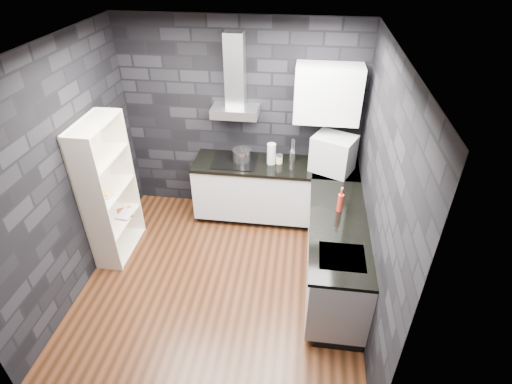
% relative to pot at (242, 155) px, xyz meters
% --- Properties ---
extents(ground, '(3.20, 3.20, 0.00)m').
position_rel_pot_xyz_m(ground, '(-0.04, -1.33, -0.98)').
color(ground, '#482413').
extents(ceiling, '(3.20, 3.20, 0.00)m').
position_rel_pot_xyz_m(ceiling, '(-0.04, -1.33, 1.72)').
color(ceiling, white).
extents(wall_back, '(3.20, 0.05, 2.70)m').
position_rel_pot_xyz_m(wall_back, '(-0.04, 0.30, 0.37)').
color(wall_back, black).
rests_on(wall_back, ground).
extents(wall_front, '(3.20, 0.05, 2.70)m').
position_rel_pot_xyz_m(wall_front, '(-0.04, -2.95, 0.37)').
color(wall_front, black).
rests_on(wall_front, ground).
extents(wall_left, '(0.05, 3.20, 2.70)m').
position_rel_pot_xyz_m(wall_left, '(-1.66, -1.33, 0.37)').
color(wall_left, black).
rests_on(wall_left, ground).
extents(wall_right, '(0.05, 3.20, 2.70)m').
position_rel_pot_xyz_m(wall_right, '(1.59, -1.33, 0.37)').
color(wall_right, black).
rests_on(wall_right, ground).
extents(toekick_back, '(2.18, 0.50, 0.10)m').
position_rel_pot_xyz_m(toekick_back, '(0.46, 0.01, -0.93)').
color(toekick_back, black).
rests_on(toekick_back, ground).
extents(toekick_right, '(0.50, 1.78, 0.10)m').
position_rel_pot_xyz_m(toekick_right, '(1.30, -1.23, -0.93)').
color(toekick_right, black).
rests_on(toekick_right, ground).
extents(counter_back_cab, '(2.20, 0.60, 0.76)m').
position_rel_pot_xyz_m(counter_back_cab, '(0.46, -0.03, -0.50)').
color(counter_back_cab, '#BBBBBF').
rests_on(counter_back_cab, ground).
extents(counter_right_cab, '(0.60, 1.80, 0.76)m').
position_rel_pot_xyz_m(counter_right_cab, '(1.26, -1.23, -0.50)').
color(counter_right_cab, '#BBBBBF').
rests_on(counter_right_cab, ground).
extents(counter_back_top, '(2.20, 0.62, 0.04)m').
position_rel_pot_xyz_m(counter_back_top, '(0.46, -0.04, -0.10)').
color(counter_back_top, black).
rests_on(counter_back_top, counter_back_cab).
extents(counter_right_top, '(0.62, 1.80, 0.04)m').
position_rel_pot_xyz_m(counter_right_top, '(1.25, -1.23, -0.10)').
color(counter_right_top, black).
rests_on(counter_right_top, counter_right_cab).
extents(counter_corner_top, '(0.62, 0.62, 0.04)m').
position_rel_pot_xyz_m(counter_corner_top, '(1.26, -0.03, -0.10)').
color(counter_corner_top, black).
rests_on(counter_corner_top, counter_right_cab).
extents(hood_body, '(0.60, 0.34, 0.12)m').
position_rel_pot_xyz_m(hood_body, '(-0.09, 0.10, 0.58)').
color(hood_body, '#BBBCC1').
rests_on(hood_body, wall_back).
extents(hood_chimney, '(0.24, 0.20, 0.90)m').
position_rel_pot_xyz_m(hood_chimney, '(-0.09, 0.17, 1.09)').
color(hood_chimney, '#BBBCC1').
rests_on(hood_chimney, hood_body).
extents(upper_cabinet, '(0.80, 0.35, 0.70)m').
position_rel_pot_xyz_m(upper_cabinet, '(1.06, 0.10, 0.87)').
color(upper_cabinet, silver).
rests_on(upper_cabinet, wall_back).
extents(cooktop, '(0.58, 0.50, 0.01)m').
position_rel_pot_xyz_m(cooktop, '(-0.09, -0.03, -0.08)').
color(cooktop, black).
rests_on(cooktop, counter_back_top).
extents(sink_rim, '(0.44, 0.40, 0.01)m').
position_rel_pot_xyz_m(sink_rim, '(1.26, -1.73, -0.09)').
color(sink_rim, '#BBBCC1').
rests_on(sink_rim, counter_right_top).
extents(pot, '(0.29, 0.29, 0.14)m').
position_rel_pot_xyz_m(pot, '(0.00, 0.00, 0.00)').
color(pot, silver).
rests_on(pot, cooktop).
extents(glass_vase, '(0.15, 0.15, 0.28)m').
position_rel_pot_xyz_m(glass_vase, '(0.40, -0.01, 0.06)').
color(glass_vase, silver).
rests_on(glass_vase, counter_back_top).
extents(storage_jar, '(0.11, 0.11, 0.11)m').
position_rel_pot_xyz_m(storage_jar, '(0.51, 0.00, -0.03)').
color(storage_jar, beige).
rests_on(storage_jar, counter_back_top).
extents(utensil_crock, '(0.11, 0.11, 0.12)m').
position_rel_pot_xyz_m(utensil_crock, '(0.67, 0.10, -0.02)').
color(utensil_crock, silver).
rests_on(utensil_crock, counter_back_top).
extents(appliance_garage, '(0.62, 0.56, 0.50)m').
position_rel_pot_xyz_m(appliance_garage, '(1.20, -0.09, 0.14)').
color(appliance_garage, '#A6A9AC').
rests_on(appliance_garage, counter_back_top).
extents(red_bottle, '(0.08, 0.08, 0.22)m').
position_rel_pot_xyz_m(red_bottle, '(1.26, -0.98, 0.02)').
color(red_bottle, '#AF2819').
rests_on(red_bottle, counter_right_top).
extents(bookshelf, '(0.59, 0.87, 1.80)m').
position_rel_pot_xyz_m(bookshelf, '(-1.46, -0.95, -0.08)').
color(bookshelf, beige).
rests_on(bookshelf, ground).
extents(fruit_bowl, '(0.29, 0.29, 0.06)m').
position_rel_pot_xyz_m(fruit_bowl, '(-1.46, -1.07, -0.05)').
color(fruit_bowl, white).
rests_on(fruit_bowl, bookshelf).
extents(book_red, '(0.16, 0.11, 0.24)m').
position_rel_pot_xyz_m(book_red, '(-1.48, -0.84, -0.41)').
color(book_red, maroon).
rests_on(book_red, bookshelf).
extents(book_second, '(0.17, 0.04, 0.24)m').
position_rel_pot_xyz_m(book_second, '(-1.46, -0.82, -0.39)').
color(book_second, '#B2B2B2').
rests_on(book_second, bookshelf).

